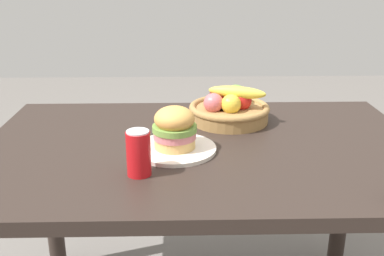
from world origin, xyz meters
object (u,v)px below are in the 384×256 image
at_px(plate, 175,149).
at_px(fruit_basket, 229,108).
at_px(soda_can, 139,153).
at_px(sandwich, 175,128).

bearing_deg(plate, fruit_basket, 54.58).
distance_m(plate, soda_can, 0.20).
height_order(plate, fruit_basket, fruit_basket).
relative_size(sandwich, fruit_basket, 0.46).
distance_m(sandwich, soda_can, 0.19).
relative_size(plate, fruit_basket, 0.87).
bearing_deg(sandwich, plate, 14.04).
height_order(sandwich, fruit_basket, sandwich).
xyz_separation_m(soda_can, fruit_basket, (0.29, 0.44, -0.01)).
bearing_deg(plate, sandwich, -165.96).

